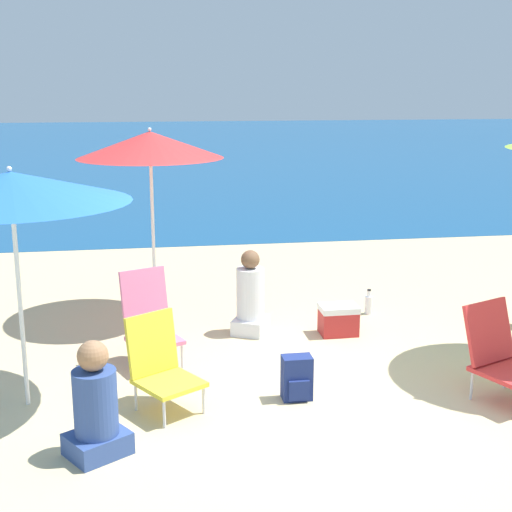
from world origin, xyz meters
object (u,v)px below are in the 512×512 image
backpack_navy (297,378)px  beach_chair_yellow (160,364)px  beach_umbrella_blue (11,187)px  water_bottle (369,304)px  beach_chair_pink (149,318)px  beach_umbrella_red (150,145)px  beach_chair_red (500,353)px  person_seated_near (96,408)px  person_seated_far (250,299)px  cooler_box (338,320)px

backpack_navy → beach_chair_yellow: bearing=179.0°
beach_umbrella_blue → water_bottle: bearing=27.8°
backpack_navy → beach_chair_pink: bearing=140.4°
beach_umbrella_red → beach_chair_red: size_ratio=2.65×
person_seated_near → water_bottle: 3.97m
beach_chair_yellow → person_seated_near: bearing=-156.0°
beach_umbrella_red → beach_chair_red: beach_umbrella_red is taller
beach_chair_pink → backpack_navy: bearing=-62.7°
beach_chair_red → person_seated_near: size_ratio=0.93×
beach_chair_pink → backpack_navy: size_ratio=2.38×
person_seated_far → backpack_navy: person_seated_far is taller
beach_umbrella_red → water_bottle: bearing=-7.6°
beach_umbrella_red → person_seated_near: (-0.47, -3.06, -1.56)m
water_bottle → cooler_box: bearing=-131.1°
beach_chair_red → beach_chair_yellow: beach_chair_red is taller
backpack_navy → cooler_box: bearing=62.6°
beach_umbrella_red → person_seated_far: size_ratio=2.36×
beach_chair_yellow → person_seated_near: 0.83m
beach_chair_yellow → person_seated_far: size_ratio=0.86×
beach_chair_yellow → backpack_navy: beach_chair_yellow is taller
beach_chair_red → backpack_navy: 1.68m
person_seated_near → cooler_box: person_seated_near is taller
beach_chair_yellow → person_seated_near: (-0.47, -0.69, -0.02)m
beach_chair_red → cooler_box: size_ratio=2.04×
person_seated_near → backpack_navy: size_ratio=2.28×
beach_chair_pink → person_seated_far: size_ratio=1.00×
beach_umbrella_blue → water_bottle: (3.47, 1.83, -1.66)m
beach_umbrella_red → beach_chair_red: (2.75, -2.63, -1.51)m
beach_umbrella_blue → beach_chair_yellow: 1.78m
beach_chair_yellow → beach_umbrella_red: bearing=57.8°
beach_chair_red → person_seated_near: (-3.22, -0.43, -0.05)m
beach_chair_yellow → water_bottle: (2.39, 2.05, -0.26)m
beach_umbrella_red → person_seated_near: beach_umbrella_red is taller
beach_chair_red → water_bottle: (-0.36, 2.31, -0.28)m
beach_umbrella_red → person_seated_far: bearing=-36.9°
beach_chair_yellow → person_seated_near: size_ratio=0.90×
beach_umbrella_red → cooler_box: bearing=-26.1°
person_seated_far → cooler_box: (0.90, -0.19, -0.21)m
person_seated_near → cooler_box: 3.18m
beach_umbrella_red → person_seated_near: 3.46m
beach_umbrella_red → beach_chair_pink: 2.04m
person_seated_far → person_seated_near: bearing=-95.2°
cooler_box → beach_chair_pink: bearing=-165.8°
beach_umbrella_blue → beach_umbrella_red: size_ratio=0.93×
beach_chair_yellow → beach_chair_pink: (-0.07, 0.96, 0.07)m
water_bottle → cooler_box: 0.79m
beach_umbrella_blue → person_seated_near: 1.80m
beach_chair_red → beach_chair_pink: 3.09m
beach_chair_red → cooler_box: (-0.89, 1.72, -0.24)m
beach_chair_red → cooler_box: bearing=93.8°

